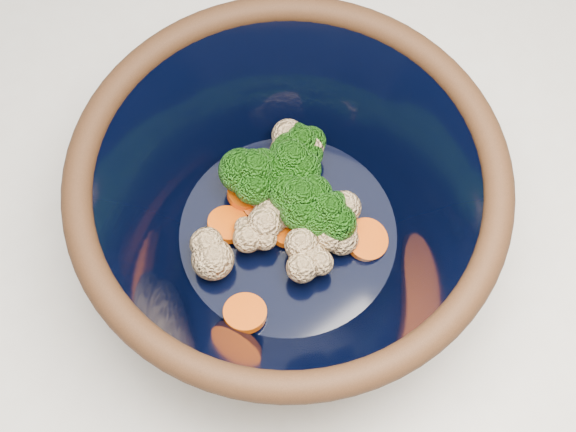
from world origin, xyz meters
TOP-DOWN VIEW (x-y plane):
  - ground at (0.00, 0.00)m, footprint 3.00×3.00m
  - counter at (0.00, 0.00)m, footprint 1.20×1.20m
  - mixing_bowl at (-0.10, -0.09)m, footprint 0.34×0.34m
  - vegetable_pile at (-0.08, -0.08)m, footprint 0.15×0.13m

SIDE VIEW (x-z plane):
  - ground at x=0.00m, z-range 0.00..0.00m
  - counter at x=0.00m, z-range 0.00..0.90m
  - vegetable_pile at x=-0.08m, z-range 0.93..0.98m
  - mixing_bowl at x=-0.10m, z-range 0.91..1.04m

